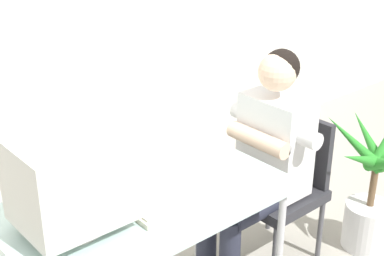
{
  "coord_description": "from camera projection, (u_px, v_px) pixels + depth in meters",
  "views": [
    {
      "loc": [
        -1.19,
        -1.71,
        2.0
      ],
      "look_at": [
        0.27,
        0.0,
        1.01
      ],
      "focal_mm": 51.57,
      "sensor_mm": 36.0,
      "label": 1
    }
  ],
  "objects": [
    {
      "name": "crt_monitor",
      "position": [
        71.0,
        179.0,
        2.08
      ],
      "size": [
        0.42,
        0.35,
        0.4
      ],
      "color": "silver",
      "rests_on": "desk"
    },
    {
      "name": "potted_plant",
      "position": [
        372.0,
        194.0,
        3.2
      ],
      "size": [
        0.63,
        0.65,
        0.88
      ],
      "color": "silver",
      "rests_on": "ground_plane"
    },
    {
      "name": "desk",
      "position": [
        145.0,
        207.0,
        2.42
      ],
      "size": [
        1.27,
        0.73,
        0.76
      ],
      "color": "#B7B7BC",
      "rests_on": "ground_plane"
    },
    {
      "name": "person_seated",
      "position": [
        261.0,
        159.0,
        2.91
      ],
      "size": [
        0.7,
        0.57,
        1.25
      ],
      "color": "silver",
      "rests_on": "ground_plane"
    },
    {
      "name": "office_chair",
      "position": [
        282.0,
        181.0,
        3.11
      ],
      "size": [
        0.45,
        0.45,
        0.84
      ],
      "color": "#4C4C51",
      "rests_on": "ground_plane"
    },
    {
      "name": "keyboard",
      "position": [
        136.0,
        199.0,
        2.35
      ],
      "size": [
        0.18,
        0.42,
        0.03
      ],
      "color": "beige",
      "rests_on": "desk"
    }
  ]
}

